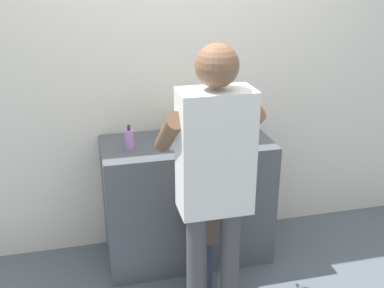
{
  "coord_description": "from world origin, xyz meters",
  "views": [
    {
      "loc": [
        -0.65,
        -2.54,
        2.05
      ],
      "look_at": [
        0.0,
        0.15,
        0.94
      ],
      "focal_mm": 43.36,
      "sensor_mm": 36.0,
      "label": 1
    }
  ],
  "objects": [
    {
      "name": "adult_parent",
      "position": [
        -0.01,
        -0.4,
        1.01
      ],
      "size": [
        0.52,
        0.55,
        1.68
      ],
      "color": "#47474C",
      "rests_on": "ground"
    },
    {
      "name": "toothbrush_cup",
      "position": [
        0.38,
        0.25,
        0.95
      ],
      "size": [
        0.07,
        0.07,
        0.21
      ],
      "color": "silver",
      "rests_on": "vanity_cabinet"
    },
    {
      "name": "faucet",
      "position": [
        0.0,
        0.49,
        0.98
      ],
      "size": [
        0.18,
        0.14,
        0.18
      ],
      "color": "#B7BABF",
      "rests_on": "vanity_cabinet"
    },
    {
      "name": "child_toddler",
      "position": [
        0.0,
        -0.1,
        0.47
      ],
      "size": [
        0.24,
        0.24,
        0.79
      ],
      "color": "#2D334C",
      "rests_on": "ground"
    },
    {
      "name": "vanity_cabinet",
      "position": [
        0.0,
        0.3,
        0.45
      ],
      "size": [
        1.15,
        0.54,
        0.89
      ],
      "primitive_type": "cube",
      "color": "#4C5156",
      "rests_on": "ground"
    },
    {
      "name": "soap_bottle",
      "position": [
        -0.39,
        0.27,
        0.96
      ],
      "size": [
        0.06,
        0.06,
        0.17
      ],
      "color": "#B27FC6",
      "rests_on": "vanity_cabinet"
    },
    {
      "name": "sink_basin",
      "position": [
        0.0,
        0.28,
        0.95
      ],
      "size": [
        0.35,
        0.35,
        0.11
      ],
      "color": "silver",
      "rests_on": "vanity_cabinet"
    },
    {
      "name": "back_wall",
      "position": [
        0.0,
        0.62,
        1.35
      ],
      "size": [
        4.4,
        0.08,
        2.7
      ],
      "color": "silver",
      "rests_on": "ground"
    },
    {
      "name": "ground_plane",
      "position": [
        0.0,
        0.0,
        0.0
      ],
      "size": [
        14.0,
        14.0,
        0.0
      ],
      "primitive_type": "plane",
      "color": "slate"
    }
  ]
}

